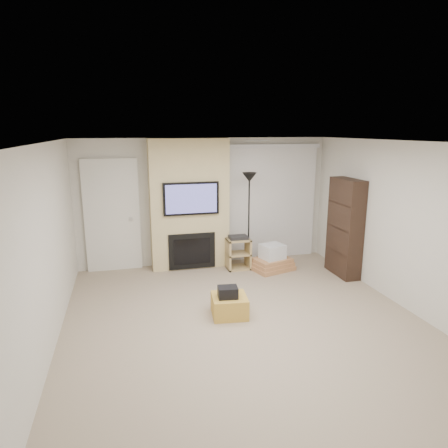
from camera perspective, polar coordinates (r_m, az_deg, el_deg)
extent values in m
cube|color=gray|center=(5.83, 2.97, -13.78)|extent=(5.00, 5.50, 0.00)
cube|color=white|center=(5.19, 3.31, 11.60)|extent=(5.00, 5.50, 0.00)
cube|color=beige|center=(7.98, -2.73, 3.20)|extent=(5.00, 0.00, 2.50)
cube|color=beige|center=(3.04, 19.22, -15.07)|extent=(5.00, 0.00, 2.50)
cube|color=beige|center=(5.23, -24.07, -3.44)|extent=(0.00, 5.50, 2.50)
cube|color=beige|center=(6.55, 24.52, -0.27)|extent=(0.00, 5.50, 2.50)
cube|color=silver|center=(6.07, 4.69, 11.81)|extent=(0.35, 0.18, 0.01)
cube|color=gold|center=(5.94, 0.77, -11.58)|extent=(0.55, 0.55, 0.30)
cube|color=black|center=(5.81, 0.54, -9.71)|extent=(0.30, 0.25, 0.16)
cube|color=#D3BF84|center=(7.72, -4.98, 2.82)|extent=(1.50, 0.40, 2.50)
cube|color=black|center=(7.47, -4.71, 3.64)|extent=(1.05, 0.06, 0.62)
cube|color=navy|center=(7.44, -4.67, 3.60)|extent=(0.96, 0.00, 0.54)
cube|color=black|center=(7.73, -4.59, -3.87)|extent=(0.90, 0.04, 0.70)
cube|color=black|center=(7.72, -4.57, -3.92)|extent=(0.70, 0.02, 0.50)
cube|color=silver|center=(7.83, -15.68, 1.17)|extent=(1.02, 0.08, 2.14)
cube|color=beige|center=(7.85, -15.66, 0.86)|extent=(0.90, 0.05, 2.05)
cylinder|color=silver|center=(7.80, -13.16, 0.75)|extent=(0.07, 0.06, 0.07)
cube|color=silver|center=(8.20, 7.09, 10.99)|extent=(1.98, 0.10, 0.08)
cube|color=white|center=(8.34, 6.83, 2.83)|extent=(1.90, 0.03, 2.29)
cylinder|color=black|center=(7.98, 3.46, -6.00)|extent=(0.28, 0.28, 0.03)
cylinder|color=black|center=(7.73, 3.55, 0.12)|extent=(0.03, 0.03, 1.74)
cone|color=black|center=(7.58, 3.65, 6.68)|extent=(0.28, 0.28, 0.18)
cube|color=tan|center=(7.74, 0.56, -4.36)|extent=(0.04, 0.38, 0.60)
cube|color=tan|center=(7.85, 3.46, -4.13)|extent=(0.04, 0.38, 0.60)
cube|color=tan|center=(7.88, 2.00, -6.22)|extent=(0.45, 0.38, 0.03)
cube|color=tan|center=(7.79, 2.02, -4.24)|extent=(0.45, 0.38, 0.03)
cube|color=tan|center=(7.71, 2.04, -2.23)|extent=(0.45, 0.38, 0.03)
cube|color=black|center=(7.70, 2.04, -1.90)|extent=(0.35, 0.25, 0.06)
cube|color=tan|center=(7.85, 6.86, -6.18)|extent=(0.88, 0.76, 0.08)
cube|color=tan|center=(7.83, 6.88, -5.65)|extent=(0.84, 0.71, 0.07)
cube|color=tan|center=(7.80, 6.89, -5.14)|extent=(0.79, 0.67, 0.07)
cube|color=silver|center=(7.75, 6.93, -3.92)|extent=(0.50, 0.47, 0.28)
cube|color=black|center=(7.65, 16.90, -0.51)|extent=(0.30, 0.80, 1.80)
cube|color=black|center=(7.75, 16.54, -3.75)|extent=(0.26, 0.72, 0.02)
cube|color=black|center=(7.64, 16.77, -0.51)|extent=(0.26, 0.72, 0.02)
cube|color=black|center=(7.54, 17.00, 2.80)|extent=(0.26, 0.72, 0.02)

